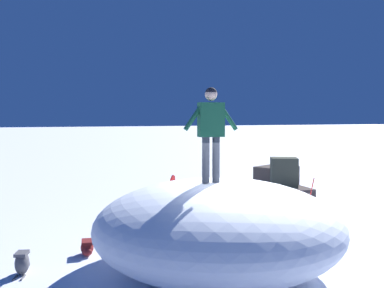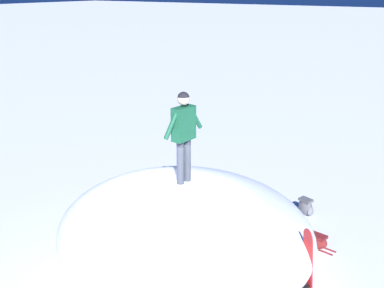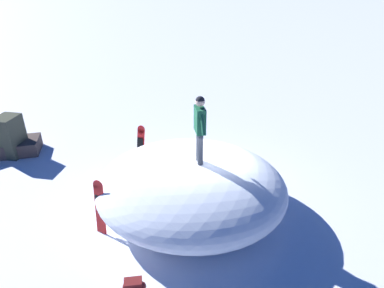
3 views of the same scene
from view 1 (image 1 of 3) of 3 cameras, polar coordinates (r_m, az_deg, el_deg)
name	(u,v)px [view 1 (image 1 of 3)]	position (r m, az deg, el deg)	size (l,w,h in m)	color
ground	(250,277)	(8.62, 7.56, -16.69)	(240.00, 240.00, 0.00)	white
snow_mound	(218,225)	(8.66, 3.43, -10.51)	(5.22, 4.78, 1.75)	white
snowboarder_standing	(211,125)	(8.15, 2.48, 2.45)	(1.06, 0.27, 1.77)	#333842
snowboard_primary_upright	(171,206)	(10.83, -2.73, -7.99)	(0.30, 0.32, 1.56)	red
snowboard_secondary_upright	(308,208)	(10.91, 14.83, -8.02)	(0.42, 0.42, 1.57)	red
backpack_near	(87,247)	(10.00, -13.46, -12.91)	(0.34, 0.70, 0.31)	maroon
backpack_far	(22,263)	(9.17, -21.19, -14.16)	(0.36, 0.58, 0.44)	#4C4C51
rock_outcrop	(281,183)	(16.66, 11.52, -4.96)	(2.18, 3.33, 1.54)	#3F4233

